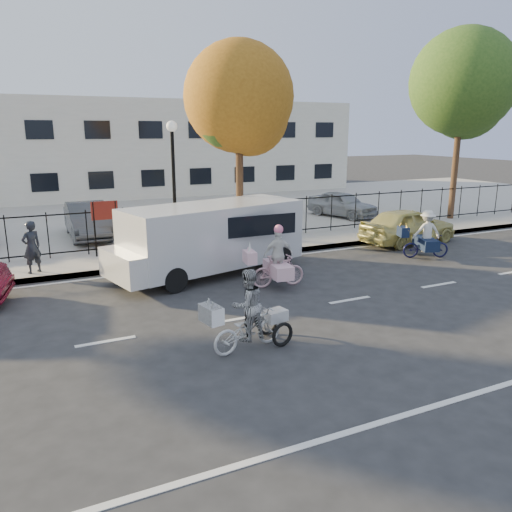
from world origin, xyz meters
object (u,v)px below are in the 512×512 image
unicorn_bike (277,264)px  white_van (210,236)px  lot_car_c (88,220)px  lot_car_d (342,204)px  lamppost (173,163)px  bull_bike (425,239)px  pedestrian (32,247)px  gold_sedan (408,226)px  zebra_trike (248,319)px

unicorn_bike → white_van: size_ratio=0.28×
lot_car_c → lot_car_d: size_ratio=1.14×
lamppost → bull_bike: (7.35, -4.27, -2.47)m
pedestrian → lot_car_d: bearing=169.6°
lamppost → white_van: size_ratio=0.70×
lamppost → white_van: 3.59m
white_van → gold_sedan: bearing=-9.0°
white_van → gold_sedan: size_ratio=1.56×
zebra_trike → pedestrian: (-3.61, 7.10, 0.29)m
lamppost → white_van: bearing=-86.5°
lamppost → zebra_trike: bearing=-97.0°
lamppost → lot_car_d: (9.10, 3.09, -2.36)m
lot_car_c → lot_car_d: lot_car_c is taller
lamppost → bull_bike: size_ratio=2.43×
white_van → lot_car_c: size_ratio=1.54×
lamppost → gold_sedan: (8.36, -2.30, -2.43)m
pedestrian → bull_bike: bearing=137.9°
gold_sedan → lot_car_d: same height
lot_car_c → gold_sedan: bearing=-27.3°
lot_car_d → zebra_trike: bearing=-148.4°
pedestrian → zebra_trike: bearing=89.1°
gold_sedan → pedestrian: pedestrian is taller
gold_sedan → lot_car_d: size_ratio=1.12×
unicorn_bike → bull_bike: (6.00, 0.75, 0.01)m
unicorn_bike → lot_car_c: bearing=32.3°
pedestrian → gold_sedan: bearing=147.4°
bull_bike → gold_sedan: bull_bike is taller
white_van → lot_car_c: bearing=99.5°
zebra_trike → pedestrian: 7.97m
zebra_trike → lamppost: bearing=-17.5°
unicorn_bike → gold_sedan: (7.00, 2.72, 0.04)m
zebra_trike → lot_car_d: zebra_trike is taller
lot_car_c → zebra_trike: bearing=-82.9°
bull_bike → white_van: 7.30m
zebra_trike → unicorn_bike: 4.08m
lot_car_d → pedestrian: bearing=-179.4°
zebra_trike → gold_sedan: zebra_trike is taller
zebra_trike → unicorn_bike: unicorn_bike is taller
gold_sedan → pedestrian: (-12.99, 1.07, 0.24)m
bull_bike → lot_car_d: (1.75, 7.35, 0.11)m
bull_bike → gold_sedan: bearing=-5.4°
lamppost → pedestrian: 5.27m
bull_bike → lot_car_c: bearing=74.4°
bull_bike → white_van: size_ratio=0.29×
lamppost → lot_car_c: 4.72m
zebra_trike → bull_bike: (8.37, 4.07, 0.02)m
gold_sedan → pedestrian: bearing=79.2°
bull_bike → lot_car_d: size_ratio=0.50×
unicorn_bike → white_van: 2.39m
zebra_trike → gold_sedan: size_ratio=0.48×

